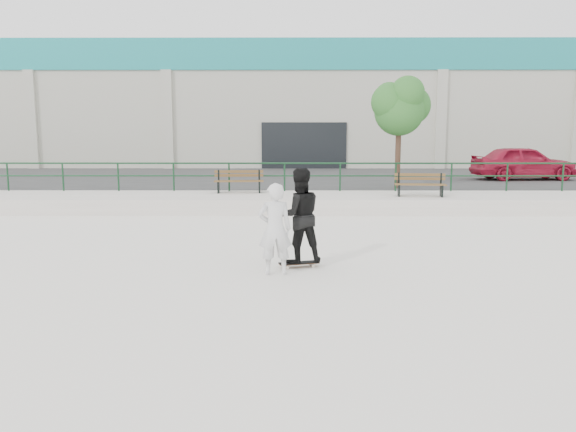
{
  "coord_description": "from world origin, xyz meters",
  "views": [
    {
      "loc": [
        -0.77,
        -9.36,
        2.57
      ],
      "look_at": [
        -0.83,
        2.0,
        0.89
      ],
      "focal_mm": 35.0,
      "sensor_mm": 36.0,
      "label": 1
    }
  ],
  "objects_px": {
    "bench_left": "(239,181)",
    "red_car": "(523,163)",
    "tree": "(400,105)",
    "skateboard": "(299,263)",
    "seated_skater": "(275,229)",
    "bench_right": "(420,185)",
    "standing_skater": "(299,216)"
  },
  "relations": [
    {
      "from": "standing_skater",
      "to": "bench_left",
      "type": "bearing_deg",
      "value": -91.89
    },
    {
      "from": "bench_left",
      "to": "bench_right",
      "type": "relative_size",
      "value": 1.03
    },
    {
      "from": "tree",
      "to": "red_car",
      "type": "height_order",
      "value": "tree"
    },
    {
      "from": "skateboard",
      "to": "seated_skater",
      "type": "xyz_separation_m",
      "value": [
        -0.45,
        -0.56,
        0.77
      ]
    },
    {
      "from": "bench_right",
      "to": "red_car",
      "type": "bearing_deg",
      "value": 54.61
    },
    {
      "from": "bench_left",
      "to": "red_car",
      "type": "distance_m",
      "value": 13.47
    },
    {
      "from": "red_car",
      "to": "standing_skater",
      "type": "bearing_deg",
      "value": 141.49
    },
    {
      "from": "tree",
      "to": "bench_left",
      "type": "bearing_deg",
      "value": -164.2
    },
    {
      "from": "seated_skater",
      "to": "bench_right",
      "type": "bearing_deg",
      "value": -125.77
    },
    {
      "from": "seated_skater",
      "to": "standing_skater",
      "type": "bearing_deg",
      "value": -135.84
    },
    {
      "from": "tree",
      "to": "seated_skater",
      "type": "xyz_separation_m",
      "value": [
        -4.36,
        -11.25,
        -2.76
      ]
    },
    {
      "from": "red_car",
      "to": "standing_skater",
      "type": "xyz_separation_m",
      "value": [
        -10.25,
        -14.64,
        -0.26
      ]
    },
    {
      "from": "bench_right",
      "to": "bench_left",
      "type": "bearing_deg",
      "value": 176.48
    },
    {
      "from": "bench_right",
      "to": "tree",
      "type": "height_order",
      "value": "tree"
    },
    {
      "from": "bench_left",
      "to": "red_car",
      "type": "bearing_deg",
      "value": 20.6
    },
    {
      "from": "skateboard",
      "to": "red_car",
      "type": "bearing_deg",
      "value": 39.09
    },
    {
      "from": "bench_left",
      "to": "tree",
      "type": "distance_m",
      "value": 6.7
    },
    {
      "from": "red_car",
      "to": "skateboard",
      "type": "xyz_separation_m",
      "value": [
        -10.25,
        -14.64,
        -1.19
      ]
    },
    {
      "from": "bench_left",
      "to": "bench_right",
      "type": "xyz_separation_m",
      "value": [
        6.1,
        -1.13,
        -0.01
      ]
    },
    {
      "from": "tree",
      "to": "standing_skater",
      "type": "xyz_separation_m",
      "value": [
        -3.91,
        -10.69,
        -2.6
      ]
    },
    {
      "from": "bench_right",
      "to": "standing_skater",
      "type": "relative_size",
      "value": 0.93
    },
    {
      "from": "bench_right",
      "to": "skateboard",
      "type": "bearing_deg",
      "value": -110.6
    },
    {
      "from": "bench_right",
      "to": "skateboard",
      "type": "relative_size",
      "value": 2.11
    },
    {
      "from": "red_car",
      "to": "standing_skater",
      "type": "distance_m",
      "value": 17.87
    },
    {
      "from": "bench_left",
      "to": "skateboard",
      "type": "distance_m",
      "value": 9.27
    },
    {
      "from": "tree",
      "to": "standing_skater",
      "type": "height_order",
      "value": "tree"
    },
    {
      "from": "tree",
      "to": "standing_skater",
      "type": "relative_size",
      "value": 2.27
    },
    {
      "from": "tree",
      "to": "seated_skater",
      "type": "bearing_deg",
      "value": -111.18
    },
    {
      "from": "tree",
      "to": "skateboard",
      "type": "relative_size",
      "value": 5.14
    },
    {
      "from": "bench_left",
      "to": "seated_skater",
      "type": "relative_size",
      "value": 1.04
    },
    {
      "from": "standing_skater",
      "to": "red_car",
      "type": "bearing_deg",
      "value": -139.29
    },
    {
      "from": "standing_skater",
      "to": "seated_skater",
      "type": "xyz_separation_m",
      "value": [
        -0.45,
        -0.56,
        -0.16
      ]
    }
  ]
}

